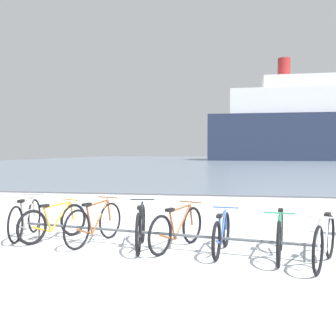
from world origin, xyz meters
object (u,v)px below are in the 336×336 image
(bicycle_1, at_px, (54,222))
(bicycle_5, at_px, (222,234))
(bicycle_0, at_px, (26,219))
(bicycle_7, at_px, (324,242))
(ferry_ship, at_px, (314,126))
(bicycle_3, at_px, (141,227))
(bicycle_4, at_px, (177,229))
(bicycle_6, at_px, (280,236))
(bicycle_2, at_px, (95,223))

(bicycle_1, relative_size, bicycle_5, 0.94)
(bicycle_0, height_order, bicycle_7, bicycle_0)
(ferry_ship, bearing_deg, bicycle_3, -103.50)
(bicycle_3, xyz_separation_m, bicycle_7, (2.99, -0.61, -0.00))
(bicycle_0, distance_m, bicycle_1, 0.67)
(bicycle_3, height_order, bicycle_5, bicycle_3)
(bicycle_5, height_order, ferry_ship, ferry_ship)
(bicycle_4, xyz_separation_m, bicycle_5, (0.78, -0.17, -0.03))
(bicycle_6, height_order, bicycle_7, bicycle_7)
(bicycle_0, height_order, ferry_ship, ferry_ship)
(bicycle_6, xyz_separation_m, bicycle_7, (0.61, -0.35, 0.00))
(bicycle_0, height_order, bicycle_1, bicycle_0)
(bicycle_3, distance_m, ferry_ship, 72.03)
(bicycle_1, bearing_deg, bicycle_4, -7.22)
(bicycle_4, relative_size, ferry_ship, 0.04)
(bicycle_3, distance_m, bicycle_6, 2.40)
(bicycle_3, distance_m, bicycle_4, 0.66)
(bicycle_0, distance_m, bicycle_4, 3.18)
(bicycle_3, bearing_deg, bicycle_7, -11.56)
(bicycle_2, distance_m, bicycle_6, 3.36)
(bicycle_3, bearing_deg, bicycle_1, 168.46)
(bicycle_3, relative_size, bicycle_6, 0.96)
(bicycle_4, distance_m, ferry_ship, 71.82)
(bicycle_7, bearing_deg, ferry_ship, 78.94)
(bicycle_2, xyz_separation_m, bicycle_6, (3.32, -0.48, -0.01))
(ferry_ship, bearing_deg, bicycle_0, -105.52)
(bicycle_1, bearing_deg, bicycle_0, 169.99)
(bicycle_0, bearing_deg, bicycle_1, -10.01)
(bicycle_1, relative_size, ferry_ship, 0.04)
(bicycle_2, xyz_separation_m, bicycle_3, (0.94, -0.22, -0.00))
(bicycle_5, bearing_deg, bicycle_0, 171.32)
(bicycle_5, bearing_deg, bicycle_7, -17.92)
(bicycle_2, bearing_deg, bicycle_3, -13.14)
(bicycle_1, bearing_deg, bicycle_6, -8.58)
(bicycle_4, bearing_deg, bicycle_2, 174.25)
(bicycle_2, xyz_separation_m, bicycle_7, (3.93, -0.83, -0.01))
(bicycle_1, xyz_separation_m, bicycle_6, (4.22, -0.64, 0.02))
(bicycle_3, height_order, bicycle_4, bicycle_3)
(bicycle_3, bearing_deg, bicycle_4, 5.17)
(bicycle_5, bearing_deg, bicycle_3, 175.65)
(bicycle_4, height_order, ferry_ship, ferry_ship)
(bicycle_0, distance_m, bicycle_3, 2.54)
(bicycle_1, xyz_separation_m, bicycle_4, (2.49, -0.32, 0.02))
(bicycle_0, bearing_deg, bicycle_7, -11.37)
(bicycle_0, bearing_deg, bicycle_4, -7.81)
(bicycle_0, bearing_deg, bicycle_5, -8.68)
(bicycle_3, height_order, ferry_ship, ferry_ship)
(bicycle_3, height_order, bicycle_7, bicycle_3)
(bicycle_6, xyz_separation_m, ferry_ship, (14.37, 70.05, 6.04))
(bicycle_6, distance_m, ferry_ship, 71.77)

